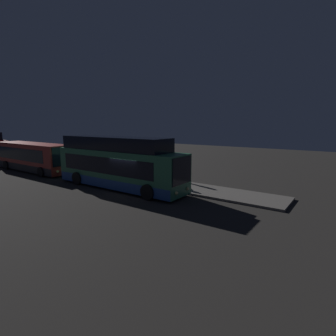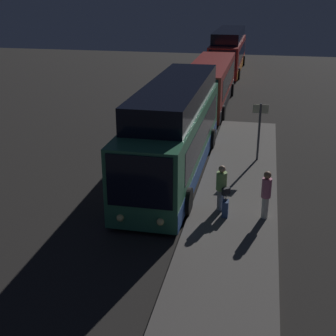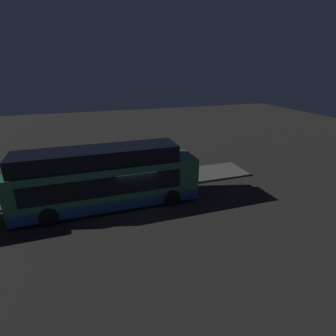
{
  "view_description": "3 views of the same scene",
  "coord_description": "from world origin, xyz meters",
  "px_view_note": "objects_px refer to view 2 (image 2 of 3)",
  "views": [
    {
      "loc": [
        12.8,
        -13.55,
        4.91
      ],
      "look_at": [
        2.53,
        0.89,
        1.89
      ],
      "focal_mm": 28.0,
      "sensor_mm": 36.0,
      "label": 1
    },
    {
      "loc": [
        17.0,
        3.9,
        7.68
      ],
      "look_at": [
        2.53,
        0.89,
        1.89
      ],
      "focal_mm": 50.0,
      "sensor_mm": 36.0,
      "label": 2
    },
    {
      "loc": [
        -2.85,
        -15.17,
        8.46
      ],
      "look_at": [
        2.53,
        0.89,
        1.89
      ],
      "focal_mm": 28.0,
      "sensor_mm": 36.0,
      "label": 3
    }
  ],
  "objects_px": {
    "passenger_boarding": "(266,193)",
    "bus_lead": "(175,134)",
    "bus_second": "(210,84)",
    "bus_third": "(228,53)",
    "suitcase": "(225,208)",
    "passenger_waiting": "(222,186)",
    "sign_post": "(259,126)"
  },
  "relations": [
    {
      "from": "bus_lead",
      "to": "passenger_boarding",
      "type": "relative_size",
      "value": 6.68
    },
    {
      "from": "bus_lead",
      "to": "bus_second",
      "type": "relative_size",
      "value": 1.06
    },
    {
      "from": "sign_post",
      "to": "bus_second",
      "type": "bearing_deg",
      "value": -161.67
    },
    {
      "from": "bus_second",
      "to": "passenger_boarding",
      "type": "relative_size",
      "value": 6.32
    },
    {
      "from": "suitcase",
      "to": "sign_post",
      "type": "bearing_deg",
      "value": 171.2
    },
    {
      "from": "bus_lead",
      "to": "sign_post",
      "type": "bearing_deg",
      "value": 118.71
    },
    {
      "from": "passenger_boarding",
      "to": "bus_second",
      "type": "bearing_deg",
      "value": 159.3
    },
    {
      "from": "bus_third",
      "to": "sign_post",
      "type": "xyz_separation_m",
      "value": [
        24.7,
        3.51,
        0.1
      ]
    },
    {
      "from": "passenger_boarding",
      "to": "bus_lead",
      "type": "bearing_deg",
      "value": -169.1
    },
    {
      "from": "passenger_waiting",
      "to": "suitcase",
      "type": "relative_size",
      "value": 2.05
    },
    {
      "from": "bus_second",
      "to": "passenger_waiting",
      "type": "bearing_deg",
      "value": 8.42
    },
    {
      "from": "bus_lead",
      "to": "bus_third",
      "type": "bearing_deg",
      "value": 180.0
    },
    {
      "from": "bus_third",
      "to": "passenger_waiting",
      "type": "xyz_separation_m",
      "value": [
        30.19,
        2.38,
        -0.63
      ]
    },
    {
      "from": "bus_lead",
      "to": "sign_post",
      "type": "xyz_separation_m",
      "value": [
        -1.93,
        3.51,
        0.04
      ]
    },
    {
      "from": "sign_post",
      "to": "passenger_waiting",
      "type": "bearing_deg",
      "value": -11.62
    },
    {
      "from": "passenger_boarding",
      "to": "suitcase",
      "type": "distance_m",
      "value": 1.51
    },
    {
      "from": "bus_second",
      "to": "bus_lead",
      "type": "bearing_deg",
      "value": 0.0
    },
    {
      "from": "passenger_boarding",
      "to": "suitcase",
      "type": "xyz_separation_m",
      "value": [
        0.14,
        -1.34,
        -0.67
      ]
    },
    {
      "from": "bus_lead",
      "to": "passenger_waiting",
      "type": "distance_m",
      "value": 4.35
    },
    {
      "from": "bus_second",
      "to": "bus_third",
      "type": "height_order",
      "value": "bus_third"
    },
    {
      "from": "passenger_boarding",
      "to": "suitcase",
      "type": "relative_size",
      "value": 2.12
    },
    {
      "from": "passenger_boarding",
      "to": "bus_third",
      "type": "bearing_deg",
      "value": 153.19
    },
    {
      "from": "passenger_waiting",
      "to": "bus_lead",
      "type": "bearing_deg",
      "value": -96.11
    },
    {
      "from": "bus_lead",
      "to": "passenger_boarding",
      "type": "bearing_deg",
      "value": 45.04
    },
    {
      "from": "bus_lead",
      "to": "sign_post",
      "type": "distance_m",
      "value": 4.01
    },
    {
      "from": "bus_third",
      "to": "passenger_boarding",
      "type": "relative_size",
      "value": 6.97
    },
    {
      "from": "bus_third",
      "to": "passenger_boarding",
      "type": "distance_m",
      "value": 30.81
    },
    {
      "from": "passenger_waiting",
      "to": "sign_post",
      "type": "height_order",
      "value": "sign_post"
    },
    {
      "from": "bus_lead",
      "to": "suitcase",
      "type": "height_order",
      "value": "bus_lead"
    },
    {
      "from": "bus_lead",
      "to": "bus_second",
      "type": "height_order",
      "value": "bus_lead"
    },
    {
      "from": "bus_lead",
      "to": "bus_second",
      "type": "xyz_separation_m",
      "value": [
        -12.53,
        -0.0,
        -0.31
      ]
    },
    {
      "from": "passenger_boarding",
      "to": "passenger_waiting",
      "type": "bearing_deg",
      "value": -137.12
    }
  ]
}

